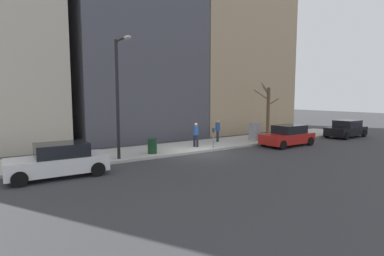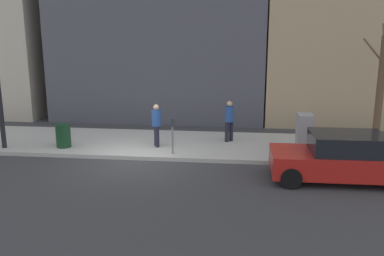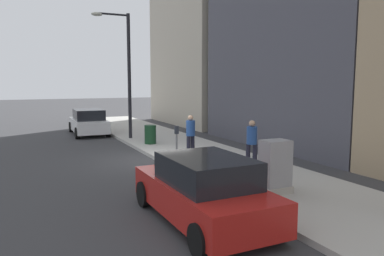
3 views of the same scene
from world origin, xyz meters
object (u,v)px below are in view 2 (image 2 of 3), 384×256
object	(u,v)px
trash_bin	(63,136)
utility_box	(304,133)
parked_car_red	(341,158)
bare_tree	(380,88)
pedestrian_near_meter	(229,119)
pedestrian_midblock	(156,123)
parking_meter	(172,132)

from	to	relation	value
trash_bin	utility_box	bearing A→B (deg)	-87.50
parked_car_red	bare_tree	world-z (taller)	bare_tree
parked_car_red	trash_bin	bearing A→B (deg)	77.20
parked_car_red	bare_tree	xyz separation A→B (m)	(3.91, -2.18, 1.68)
pedestrian_near_meter	pedestrian_midblock	distance (m)	2.97
utility_box	pedestrian_midblock	distance (m)	5.59
parking_meter	pedestrian_near_meter	size ratio (longest dim) A/B	0.81
pedestrian_midblock	parked_car_red	bearing A→B (deg)	-134.13
pedestrian_near_meter	bare_tree	bearing A→B (deg)	-43.51
utility_box	trash_bin	world-z (taller)	utility_box
parked_car_red	parking_meter	xyz separation A→B (m)	(1.72, 5.58, 0.24)
bare_tree	pedestrian_midblock	size ratio (longest dim) A/B	2.82
pedestrian_midblock	bare_tree	bearing A→B (deg)	-103.08
parking_meter	utility_box	world-z (taller)	utility_box
utility_box	pedestrian_midblock	xyz separation A→B (m)	(0.09, 5.58, 0.24)
parking_meter	pedestrian_near_meter	bearing A→B (deg)	-44.93
parked_car_red	trash_bin	xyz separation A→B (m)	(2.17, 9.93, -0.14)
parked_car_red	trash_bin	world-z (taller)	parked_car_red
parked_car_red	pedestrian_near_meter	xyz separation A→B (m)	(3.73, 3.58, 0.35)
parking_meter	utility_box	xyz separation A→B (m)	(0.85, -4.81, -0.13)
parking_meter	trash_bin	world-z (taller)	parking_meter
parked_car_red	pedestrian_midblock	xyz separation A→B (m)	(2.67, 6.36, 0.35)
bare_tree	trash_bin	world-z (taller)	bare_tree
bare_tree	pedestrian_near_meter	distance (m)	5.91
trash_bin	parked_car_red	bearing A→B (deg)	-102.35
parked_car_red	pedestrian_near_meter	size ratio (longest dim) A/B	2.54
pedestrian_midblock	trash_bin	bearing A→B (deg)	76.46
trash_bin	parking_meter	bearing A→B (deg)	-95.91
pedestrian_midblock	utility_box	bearing A→B (deg)	-112.32
parking_meter	trash_bin	xyz separation A→B (m)	(0.45, 4.34, -0.38)
trash_bin	pedestrian_near_meter	bearing A→B (deg)	-76.22
parked_car_red	parking_meter	world-z (taller)	parked_car_red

